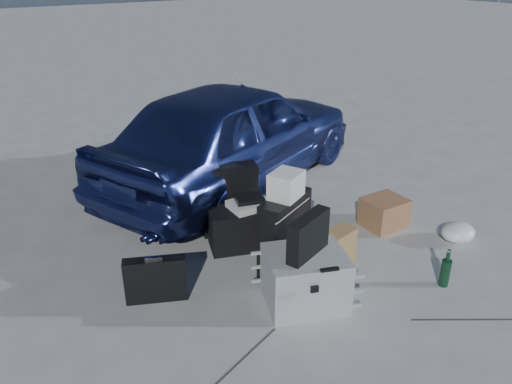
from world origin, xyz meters
TOP-DOWN VIEW (x-y plane):
  - ground at (0.00, 0.00)m, footprint 60.00×60.00m
  - car at (0.56, 2.18)m, footprint 3.99×2.70m
  - pelican_case at (-0.27, -0.10)m, footprint 0.75×0.69m
  - laptop_bag at (-0.26, -0.11)m, footprint 0.45×0.24m
  - briefcase at (-1.21, 0.60)m, footprint 0.48×0.31m
  - suitcase_left at (-0.14, 1.20)m, footprint 0.58×0.37m
  - suitcase_right at (-0.09, 0.39)m, footprint 0.60×0.40m
  - white_carton at (-0.09, 0.39)m, footprint 0.34×0.31m
  - duffel_bag at (-0.11, 0.86)m, footprint 0.85×0.59m
  - flat_box_white at (-0.12, 0.88)m, footprint 0.38×0.30m
  - flat_box_black at (-0.12, 0.88)m, footprint 0.29×0.25m
  - kraft_bag at (0.28, 0.09)m, footprint 0.31×0.22m
  - cardboard_box at (1.20, 0.39)m, footprint 0.42×0.37m
  - plastic_bag at (1.55, -0.23)m, footprint 0.38×0.34m
  - green_bottle at (0.82, -0.60)m, footprint 0.11×0.11m

SIDE VIEW (x-z plane):
  - ground at x=0.00m, z-range 0.00..0.00m
  - plastic_bag at x=1.55m, z-range 0.00..0.19m
  - cardboard_box at x=1.20m, z-range 0.00..0.30m
  - green_bottle at x=0.82m, z-range 0.00..0.33m
  - briefcase at x=-1.21m, z-range 0.00..0.37m
  - kraft_bag at x=0.28m, z-range 0.00..0.38m
  - duffel_bag at x=-0.11m, z-range 0.00..0.39m
  - pelican_case at x=-0.27m, z-range 0.00..0.44m
  - suitcase_right at x=-0.09m, z-range 0.00..0.68m
  - suitcase_left at x=-0.14m, z-range 0.00..0.70m
  - flat_box_white at x=-0.12m, z-range 0.39..0.45m
  - flat_box_black at x=-0.12m, z-range 0.45..0.51m
  - laptop_bag at x=-0.26m, z-range 0.44..0.76m
  - car at x=0.56m, z-range 0.00..1.26m
  - white_carton at x=-0.09m, z-range 0.68..0.90m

